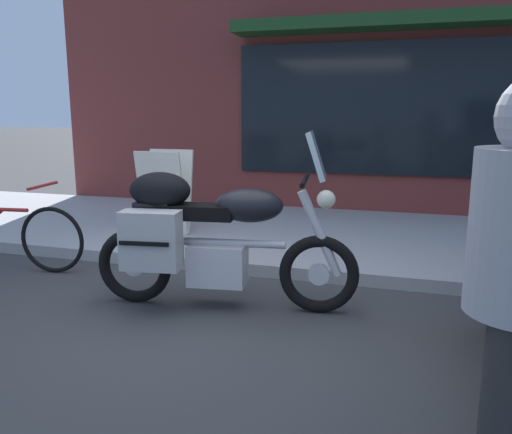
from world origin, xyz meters
name	(u,v)px	position (x,y,z in m)	size (l,w,h in m)	color
ground_plane	(199,321)	(0.00, 0.00, 0.00)	(80.00, 80.00, 0.00)	#3C3C3C
touring_motorcycle	(206,234)	(-0.04, 0.27, 0.60)	(2.07, 0.84, 1.38)	black
parked_bicycle	(3,234)	(-2.31, 0.63, 0.36)	(1.66, 0.48, 0.91)	black
sandwich_board_sign	(165,192)	(-1.27, 2.04, 0.61)	(0.55, 0.42, 0.96)	silver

